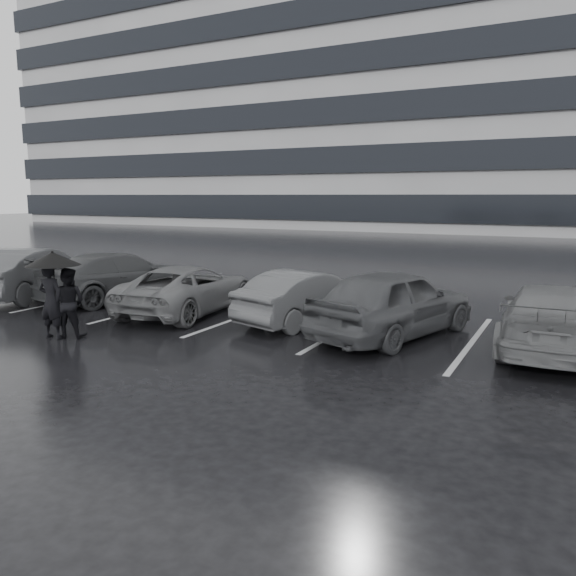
# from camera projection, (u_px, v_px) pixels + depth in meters

# --- Properties ---
(ground) EXTENTS (160.00, 160.00, 0.00)m
(ground) POSITION_uv_depth(u_px,v_px,m) (271.00, 351.00, 11.04)
(ground) COLOR black
(ground) RESTS_ON ground
(office_building) EXTENTS (61.00, 26.00, 29.00)m
(office_building) POSITION_uv_depth(u_px,v_px,m) (310.00, 90.00, 60.73)
(office_building) COLOR #9B9B9E
(office_building) RESTS_ON ground
(car_main) EXTENTS (2.97, 4.75, 1.51)m
(car_main) POSITION_uv_depth(u_px,v_px,m) (393.00, 302.00, 12.05)
(car_main) COLOR black
(car_main) RESTS_ON ground
(car_west_a) EXTENTS (2.31, 4.05, 1.26)m
(car_west_a) POSITION_uv_depth(u_px,v_px,m) (307.00, 297.00, 13.43)
(car_west_a) COLOR #2C2D2F
(car_west_a) RESTS_ON ground
(car_west_b) EXTENTS (2.51, 4.64, 1.24)m
(car_west_b) POSITION_uv_depth(u_px,v_px,m) (187.00, 289.00, 14.60)
(car_west_b) COLOR #464648
(car_west_b) RESTS_ON ground
(car_west_c) EXTENTS (3.15, 5.15, 1.39)m
(car_west_c) POSITION_uv_depth(u_px,v_px,m) (121.00, 276.00, 16.34)
(car_west_c) COLOR black
(car_west_c) RESTS_ON ground
(car_west_d) EXTENTS (2.67, 4.77, 1.49)m
(car_west_d) POSITION_uv_depth(u_px,v_px,m) (33.00, 273.00, 16.77)
(car_west_d) COLOR #2C2D2F
(car_west_d) RESTS_ON ground
(car_east) EXTENTS (1.99, 4.60, 1.32)m
(car_east) POSITION_uv_depth(u_px,v_px,m) (551.00, 318.00, 10.96)
(car_east) COLOR #464648
(car_east) RESTS_ON ground
(pedestrian_left) EXTENTS (0.65, 0.48, 1.62)m
(pedestrian_left) POSITION_uv_depth(u_px,v_px,m) (52.00, 301.00, 11.92)
(pedestrian_left) COLOR black
(pedestrian_left) RESTS_ON ground
(pedestrian_right) EXTENTS (0.89, 0.79, 1.50)m
(pedestrian_right) POSITION_uv_depth(u_px,v_px,m) (68.00, 303.00, 12.04)
(pedestrian_right) COLOR black
(pedestrian_right) RESTS_ON ground
(umbrella) EXTENTS (1.11, 1.11, 1.88)m
(umbrella) POSITION_uv_depth(u_px,v_px,m) (53.00, 259.00, 11.73)
(umbrella) COLOR black
(umbrella) RESTS_ON ground
(stall_stripes) EXTENTS (19.72, 5.00, 0.00)m
(stall_stripes) POSITION_uv_depth(u_px,v_px,m) (292.00, 322.00, 13.59)
(stall_stripes) COLOR #B1B1B4
(stall_stripes) RESTS_ON ground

